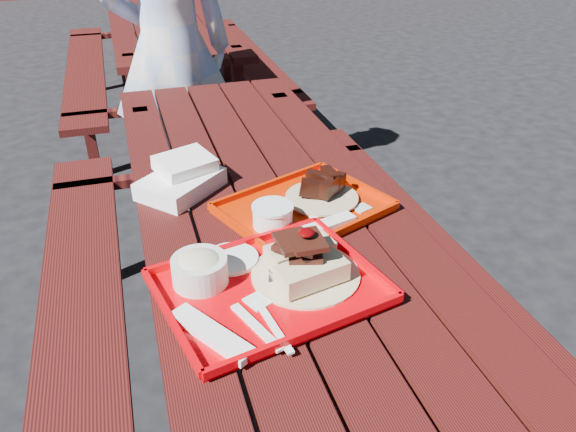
# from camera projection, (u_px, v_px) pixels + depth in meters

# --- Properties ---
(ground) EXTENTS (60.00, 60.00, 0.00)m
(ground) POSITION_uv_depth(u_px,v_px,m) (276.00, 393.00, 1.99)
(ground) COLOR black
(ground) RESTS_ON ground
(picnic_table_near) EXTENTS (1.41, 2.40, 0.75)m
(picnic_table_near) POSITION_uv_depth(u_px,v_px,m) (274.00, 265.00, 1.70)
(picnic_table_near) COLOR #43120D
(picnic_table_near) RESTS_ON ground
(picnic_table_far) EXTENTS (1.41, 2.40, 0.75)m
(picnic_table_far) POSITION_uv_depth(u_px,v_px,m) (167.00, 44.00, 3.99)
(picnic_table_far) COLOR #43120D
(picnic_table_far) RESTS_ON ground
(near_tray) EXTENTS (0.55, 0.47, 0.15)m
(near_tray) POSITION_uv_depth(u_px,v_px,m) (264.00, 274.00, 1.28)
(near_tray) COLOR #D80008
(near_tray) RESTS_ON picnic_table_near
(far_tray) EXTENTS (0.53, 0.47, 0.07)m
(far_tray) POSITION_uv_depth(u_px,v_px,m) (304.00, 206.00, 1.58)
(far_tray) COLOR #BE2000
(far_tray) RESTS_ON picnic_table_near
(white_cloth) EXTENTS (0.29, 0.28, 0.10)m
(white_cloth) POSITION_uv_depth(u_px,v_px,m) (182.00, 178.00, 1.69)
(white_cloth) COLOR white
(white_cloth) RESTS_ON picnic_table_near
(person) EXTENTS (0.63, 0.42, 1.70)m
(person) POSITION_uv_depth(u_px,v_px,m) (170.00, 50.00, 2.73)
(person) COLOR #B4C7F5
(person) RESTS_ON ground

